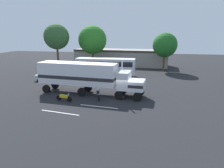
{
  "coord_description": "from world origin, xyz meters",
  "views": [
    {
      "loc": [
        3.16,
        -23.1,
        7.81
      ],
      "look_at": [
        -1.62,
        0.57,
        1.6
      ],
      "focal_mm": 31.25,
      "sensor_mm": 36.0,
      "label": 1
    }
  ],
  "objects_px": {
    "semi_truck": "(85,75)",
    "tree_right": "(57,37)",
    "motorcycle": "(64,97)",
    "tree_left": "(92,40)",
    "person_bystander": "(99,94)",
    "tree_center": "(165,45)",
    "parked_car": "(49,76)",
    "parked_bus": "(106,65)"
  },
  "relations": [
    {
      "from": "semi_truck",
      "to": "tree_right",
      "type": "xyz_separation_m",
      "value": [
        -11.56,
        15.41,
        4.69
      ]
    },
    {
      "from": "motorcycle",
      "to": "semi_truck",
      "type": "bearing_deg",
      "value": 65.17
    },
    {
      "from": "tree_left",
      "to": "tree_right",
      "type": "distance_m",
      "value": 7.81
    },
    {
      "from": "person_bystander",
      "to": "tree_left",
      "type": "bearing_deg",
      "value": 108.45
    },
    {
      "from": "tree_center",
      "to": "tree_right",
      "type": "bearing_deg",
      "value": -170.06
    },
    {
      "from": "motorcycle",
      "to": "tree_center",
      "type": "xyz_separation_m",
      "value": [
        12.69,
        22.8,
        5.05
      ]
    },
    {
      "from": "parked_car",
      "to": "tree_right",
      "type": "bearing_deg",
      "value": 106.99
    },
    {
      "from": "parked_bus",
      "to": "tree_right",
      "type": "xyz_separation_m",
      "value": [
        -11.58,
        3.95,
        5.15
      ]
    },
    {
      "from": "parked_bus",
      "to": "tree_right",
      "type": "distance_m",
      "value": 13.27
    },
    {
      "from": "semi_truck",
      "to": "parked_bus",
      "type": "bearing_deg",
      "value": 89.9
    },
    {
      "from": "parked_car",
      "to": "tree_center",
      "type": "relative_size",
      "value": 0.56
    },
    {
      "from": "tree_right",
      "to": "parked_car",
      "type": "bearing_deg",
      "value": -73.01
    },
    {
      "from": "person_bystander",
      "to": "tree_center",
      "type": "height_order",
      "value": "tree_center"
    },
    {
      "from": "tree_right",
      "to": "parked_bus",
      "type": "bearing_deg",
      "value": -18.83
    },
    {
      "from": "tree_left",
      "to": "tree_right",
      "type": "relative_size",
      "value": 0.98
    },
    {
      "from": "parked_car",
      "to": "tree_left",
      "type": "relative_size",
      "value": 0.47
    },
    {
      "from": "tree_left",
      "to": "tree_right",
      "type": "bearing_deg",
      "value": -150.19
    },
    {
      "from": "tree_left",
      "to": "parked_car",
      "type": "bearing_deg",
      "value": -106.53
    },
    {
      "from": "semi_truck",
      "to": "tree_left",
      "type": "bearing_deg",
      "value": 104.03
    },
    {
      "from": "person_bystander",
      "to": "motorcycle",
      "type": "xyz_separation_m",
      "value": [
        -4.07,
        -0.8,
        -0.41
      ]
    },
    {
      "from": "parked_car",
      "to": "tree_center",
      "type": "height_order",
      "value": "tree_center"
    },
    {
      "from": "parked_car",
      "to": "person_bystander",
      "type": "bearing_deg",
      "value": -37.92
    },
    {
      "from": "semi_truck",
      "to": "tree_center",
      "type": "distance_m",
      "value": 22.54
    },
    {
      "from": "parked_car",
      "to": "tree_left",
      "type": "height_order",
      "value": "tree_left"
    },
    {
      "from": "semi_truck",
      "to": "parked_bus",
      "type": "height_order",
      "value": "semi_truck"
    },
    {
      "from": "semi_truck",
      "to": "parked_bus",
      "type": "relative_size",
      "value": 1.3
    },
    {
      "from": "motorcycle",
      "to": "parked_bus",
      "type": "bearing_deg",
      "value": 83.85
    },
    {
      "from": "semi_truck",
      "to": "tree_right",
      "type": "bearing_deg",
      "value": 126.88
    },
    {
      "from": "parked_car",
      "to": "tree_left",
      "type": "distance_m",
      "value": 14.86
    },
    {
      "from": "parked_car",
      "to": "motorcycle",
      "type": "relative_size",
      "value": 2.17
    },
    {
      "from": "tree_right",
      "to": "tree_left",
      "type": "bearing_deg",
      "value": 29.81
    },
    {
      "from": "motorcycle",
      "to": "tree_center",
      "type": "bearing_deg",
      "value": 60.91
    },
    {
      "from": "motorcycle",
      "to": "tree_center",
      "type": "distance_m",
      "value": 26.57
    },
    {
      "from": "person_bystander",
      "to": "parked_bus",
      "type": "distance_m",
      "value": 14.34
    },
    {
      "from": "parked_car",
      "to": "tree_left",
      "type": "xyz_separation_m",
      "value": [
        3.91,
        13.16,
        5.7
      ]
    },
    {
      "from": "tree_left",
      "to": "parked_bus",
      "type": "bearing_deg",
      "value": -58.24
    },
    {
      "from": "parked_car",
      "to": "tree_right",
      "type": "distance_m",
      "value": 11.64
    },
    {
      "from": "tree_right",
      "to": "semi_truck",
      "type": "bearing_deg",
      "value": -53.12
    },
    {
      "from": "semi_truck",
      "to": "person_bystander",
      "type": "height_order",
      "value": "semi_truck"
    },
    {
      "from": "semi_truck",
      "to": "tree_right",
      "type": "relative_size",
      "value": 1.44
    },
    {
      "from": "person_bystander",
      "to": "parked_car",
      "type": "bearing_deg",
      "value": 142.08
    },
    {
      "from": "parked_bus",
      "to": "semi_truck",
      "type": "bearing_deg",
      "value": -90.1
    }
  ]
}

